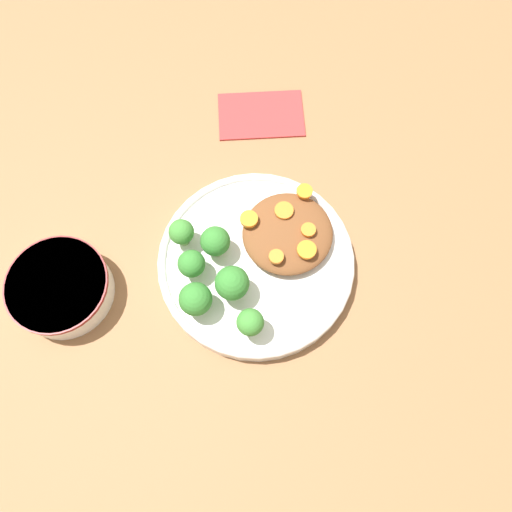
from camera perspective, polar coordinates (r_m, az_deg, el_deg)
name	(u,v)px	position (r m, az deg, el deg)	size (l,w,h in m)	color
ground_plane	(256,266)	(0.66, 0.00, -1.14)	(4.00, 4.00, 0.00)	#8C603D
plate	(256,262)	(0.64, 0.00, -0.70)	(0.25, 0.25, 0.03)	silver
dip_bowl	(61,288)	(0.67, -21.44, -3.39)	(0.13, 0.13, 0.04)	white
stew_mound	(288,233)	(0.64, 3.63, 2.62)	(0.12, 0.11, 0.03)	brown
broccoli_floret_0	(232,283)	(0.59, -2.75, -3.14)	(0.04, 0.04, 0.05)	#759E51
broccoli_floret_1	(182,232)	(0.63, -8.51, 2.68)	(0.03, 0.03, 0.05)	#7FA85B
broccoli_floret_2	(192,264)	(0.61, -7.37, -0.92)	(0.03, 0.03, 0.05)	#759E51
broccoli_floret_3	(196,299)	(0.59, -6.92, -4.94)	(0.04, 0.04, 0.05)	#7FA85B
broccoli_floret_4	(250,323)	(0.58, -0.66, -7.67)	(0.03, 0.03, 0.05)	#7FA85B
broccoli_floret_5	(215,242)	(0.62, -4.66, 1.63)	(0.04, 0.04, 0.05)	#7FA85B
carrot_slice_0	(249,219)	(0.63, -0.81, 4.24)	(0.02, 0.02, 0.01)	orange
carrot_slice_1	(307,228)	(0.63, 5.89, 3.19)	(0.02, 0.02, 0.01)	orange
carrot_slice_2	(276,257)	(0.61, 2.33, -0.07)	(0.02, 0.02, 0.01)	orange
carrot_slice_3	(284,211)	(0.63, 3.22, 5.21)	(0.02, 0.02, 0.00)	orange
carrot_slice_4	(305,191)	(0.65, 5.57, 7.38)	(0.02, 0.02, 0.00)	orange
carrot_slice_5	(307,250)	(0.62, 5.81, 0.71)	(0.02, 0.02, 0.00)	orange
napkin	(261,114)	(0.77, 0.57, 15.89)	(0.15, 0.12, 0.01)	#B73333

